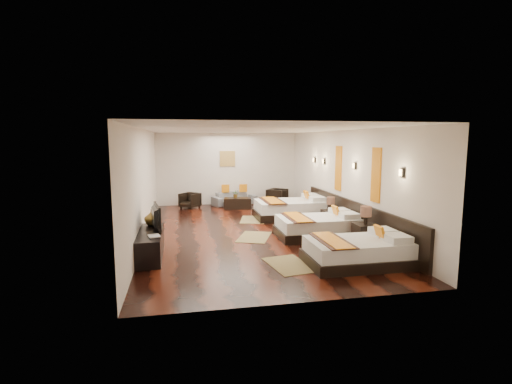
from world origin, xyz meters
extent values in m
cube|color=black|center=(0.00, 0.00, 0.00)|extent=(5.50, 9.50, 0.01)
cube|color=white|center=(0.00, 0.00, 2.80)|extent=(5.50, 9.50, 0.01)
cube|color=silver|center=(0.00, 4.75, 1.40)|extent=(5.50, 0.01, 2.80)
cube|color=silver|center=(-2.75, 0.00, 1.40)|extent=(0.01, 9.50, 2.80)
cube|color=silver|center=(2.75, 0.00, 1.40)|extent=(0.01, 9.50, 2.80)
cube|color=black|center=(2.71, -0.80, 0.45)|extent=(0.08, 6.60, 0.90)
cube|color=black|center=(1.67, -3.19, 0.11)|extent=(2.07, 1.28, 0.22)
cube|color=white|center=(1.67, -3.19, 0.36)|extent=(1.97, 1.18, 0.30)
cube|color=orange|center=(2.16, -3.19, 0.63)|extent=(0.15, 0.32, 0.32)
cube|color=#38190F|center=(1.13, -3.19, 0.52)|extent=(0.54, 1.30, 0.02)
cube|color=orange|center=(1.13, -3.19, 0.54)|extent=(0.37, 1.30, 0.02)
cube|color=black|center=(1.67, -0.90, 0.11)|extent=(2.13, 1.32, 0.22)
cube|color=white|center=(1.67, -0.90, 0.37)|extent=(2.02, 1.21, 0.30)
cube|color=orange|center=(2.18, -0.90, 0.65)|extent=(0.16, 0.32, 0.33)
cube|color=#38190F|center=(1.11, -0.90, 0.54)|extent=(0.56, 1.34, 0.02)
cube|color=orange|center=(1.11, -0.90, 0.55)|extent=(0.38, 1.34, 0.02)
cube|color=black|center=(1.67, 1.59, 0.12)|extent=(2.32, 1.43, 0.24)
cube|color=white|center=(1.67, 1.59, 0.41)|extent=(2.21, 1.32, 0.33)
cube|color=orange|center=(2.22, 1.59, 0.71)|extent=(0.17, 0.35, 0.36)
cube|color=#38190F|center=(1.06, 1.59, 0.58)|extent=(0.61, 1.46, 0.02)
cube|color=orange|center=(1.06, 1.59, 0.60)|extent=(0.42, 1.46, 0.02)
cube|color=black|center=(2.44, -2.02, 0.27)|extent=(0.49, 0.49, 0.55)
cylinder|color=black|center=(2.44, -2.02, 0.66)|extent=(0.09, 0.09, 0.22)
cylinder|color=#3F2619|center=(2.44, -2.02, 0.86)|extent=(0.26, 0.26, 0.24)
cube|color=black|center=(2.44, 0.12, 0.25)|extent=(0.45, 0.45, 0.50)
cylinder|color=black|center=(2.44, 0.12, 0.60)|extent=(0.08, 0.08, 0.20)
cylinder|color=#3F2619|center=(2.44, 0.12, 0.77)|extent=(0.24, 0.24, 0.22)
cube|color=olive|center=(0.30, -2.98, 0.01)|extent=(0.93, 1.30, 0.01)
cube|color=olive|center=(0.02, -0.65, 0.01)|extent=(1.14, 1.39, 0.01)
cube|color=olive|center=(0.40, 1.52, 0.01)|extent=(1.02, 1.35, 0.01)
cube|color=black|center=(-2.50, -1.84, 0.28)|extent=(0.50, 1.80, 0.55)
imported|color=black|center=(-2.45, -1.63, 0.83)|extent=(0.29, 0.98, 0.56)
imported|color=black|center=(-2.50, -2.31, 0.56)|extent=(0.29, 0.35, 0.03)
imported|color=brown|center=(-2.50, -1.15, 0.74)|extent=(0.46, 0.46, 0.37)
imported|color=slate|center=(0.22, 4.45, 0.25)|extent=(1.86, 1.24, 0.51)
imported|color=black|center=(-1.51, 4.04, 0.29)|extent=(0.88, 0.88, 0.58)
imported|color=black|center=(1.89, 4.17, 0.32)|extent=(0.97, 0.97, 0.64)
cube|color=black|center=(0.22, 3.60, 0.20)|extent=(1.07, 0.67, 0.40)
imported|color=#2C581D|center=(0.16, 3.64, 0.55)|extent=(0.30, 0.27, 0.29)
cube|color=#D86014|center=(2.73, -1.90, 1.70)|extent=(0.04, 0.40, 1.30)
cube|color=#D86014|center=(2.73, 0.30, 1.70)|extent=(0.04, 0.40, 1.30)
cube|color=black|center=(2.71, -3.00, 1.85)|extent=(0.06, 0.12, 0.18)
cube|color=#FFD18C|center=(2.68, -3.00, 1.85)|extent=(0.02, 0.10, 0.14)
cube|color=black|center=(2.71, -0.80, 1.85)|extent=(0.06, 0.12, 0.18)
cube|color=#FFD18C|center=(2.68, -0.80, 1.85)|extent=(0.02, 0.10, 0.14)
cube|color=black|center=(2.71, 1.40, 1.85)|extent=(0.06, 0.12, 0.18)
cube|color=#FFD18C|center=(2.68, 1.40, 1.85)|extent=(0.02, 0.10, 0.14)
cube|color=black|center=(2.71, 2.30, 1.85)|extent=(0.06, 0.12, 0.18)
cube|color=#FFD18C|center=(2.68, 2.30, 1.85)|extent=(0.02, 0.10, 0.14)
cube|color=#AD873F|center=(0.00, 4.73, 1.80)|extent=(0.60, 0.04, 0.60)
camera|label=1|loc=(-1.81, -10.15, 2.52)|focal=26.65mm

